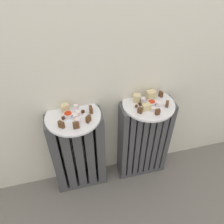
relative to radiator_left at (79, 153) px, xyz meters
name	(u,v)px	position (x,y,z in m)	size (l,w,h in m)	color
ground_plane	(123,210)	(0.21, -0.28, -0.29)	(6.00, 6.00, 0.00)	slate
radiator_left	(79,153)	(0.00, 0.00, 0.00)	(0.33, 0.12, 0.60)	#47474C
radiator_right	(143,141)	(0.43, 0.00, 0.00)	(0.33, 0.12, 0.60)	#47474C
plate_left	(73,116)	(0.00, 0.00, 0.31)	(0.30, 0.30, 0.01)	white
plate_right	(149,104)	(0.43, 0.00, 0.31)	(0.30, 0.30, 0.01)	white
dark_cake_slice_left_0	(61,125)	(-0.06, -0.07, 0.33)	(0.03, 0.02, 0.04)	#56351E
dark_cake_slice_left_1	(76,125)	(0.01, -0.10, 0.33)	(0.03, 0.02, 0.04)	#56351E
dark_cake_slice_left_2	(88,119)	(0.07, -0.07, 0.33)	(0.03, 0.02, 0.04)	#56351E
dark_cake_slice_left_3	(91,110)	(0.10, 0.00, 0.33)	(0.03, 0.02, 0.04)	#56351E
marble_cake_slice_left_0	(65,109)	(-0.03, 0.04, 0.34)	(0.04, 0.03, 0.05)	beige
turkish_delight_left_0	(78,121)	(0.02, -0.06, 0.33)	(0.02, 0.02, 0.02)	white
turkish_delight_left_1	(78,113)	(0.03, 0.00, 0.33)	(0.02, 0.02, 0.02)	white
turkish_delight_left_2	(75,116)	(0.01, -0.02, 0.33)	(0.03, 0.03, 0.03)	white
turkish_delight_left_3	(76,107)	(0.02, 0.06, 0.33)	(0.02, 0.02, 0.02)	white
medjool_date_left_0	(63,118)	(-0.05, -0.02, 0.32)	(0.02, 0.02, 0.02)	#3D1E0F
medjool_date_left_1	(83,111)	(0.05, 0.01, 0.32)	(0.02, 0.02, 0.02)	#3D1E0F
jam_bowl_left	(68,115)	(-0.02, 0.00, 0.33)	(0.05, 0.05, 0.02)	white
dark_cake_slice_right_0	(140,110)	(0.35, -0.07, 0.33)	(0.02, 0.02, 0.03)	#56351E
dark_cake_slice_right_1	(158,112)	(0.44, -0.10, 0.33)	(0.02, 0.02, 0.03)	#56351E
dark_cake_slice_right_2	(167,104)	(0.51, -0.05, 0.33)	(0.02, 0.02, 0.03)	#56351E
dark_cake_slice_right_3	(161,94)	(0.52, 0.04, 0.33)	(0.02, 0.02, 0.03)	#56351E
marble_cake_slice_right_0	(146,107)	(0.39, -0.05, 0.33)	(0.05, 0.03, 0.04)	beige
marble_cake_slice_right_1	(151,95)	(0.45, 0.04, 0.34)	(0.05, 0.04, 0.05)	beige
marble_cake_slice_right_2	(137,98)	(0.37, 0.03, 0.34)	(0.04, 0.04, 0.05)	beige
turkish_delight_right_0	(143,100)	(0.40, 0.02, 0.33)	(0.02, 0.02, 0.02)	white
turkish_delight_right_1	(158,104)	(0.47, -0.03, 0.33)	(0.02, 0.02, 0.02)	white
turkish_delight_right_2	(153,109)	(0.43, -0.07, 0.33)	(0.02, 0.02, 0.02)	white
medjool_date_right_0	(136,106)	(0.35, -0.01, 0.32)	(0.02, 0.02, 0.01)	#3D1E0F
medjool_date_right_1	(141,104)	(0.38, 0.00, 0.32)	(0.03, 0.02, 0.02)	#3D1E0F
jam_bowl_right	(152,103)	(0.44, -0.01, 0.33)	(0.05, 0.05, 0.02)	white
fork	(143,101)	(0.41, 0.03, 0.32)	(0.06, 0.10, 0.00)	silver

